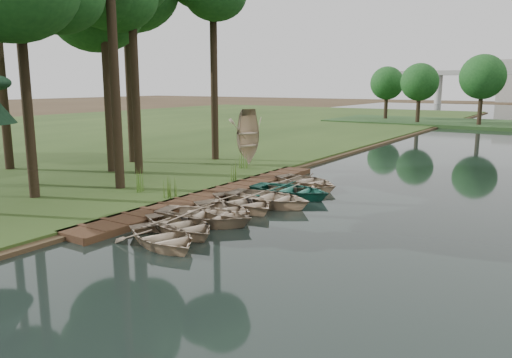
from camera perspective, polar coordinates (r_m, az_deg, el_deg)
The scene contains 17 objects.
ground at distance 22.30m, azimuth -1.27°, elevation -2.69°, with size 300.00×300.00×0.00m, color #3D2F1D.
boardwalk at distance 23.18m, azimuth -4.55°, elevation -1.82°, with size 1.60×16.00×0.30m, color #3B2517.
far_trees at distance 68.34m, azimuth 27.15°, elevation 10.68°, with size 45.60×5.60×8.80m.
rowboat_0 at distance 16.52m, azimuth -10.61°, elevation -6.29°, with size 2.42×3.39×0.70m, color tan.
rowboat_1 at distance 17.75m, azimuth -8.63°, elevation -4.97°, with size 2.53×3.54×0.73m, color tan.
rowboat_2 at distance 18.80m, azimuth -5.91°, elevation -3.90°, with size 2.75×3.85×0.80m, color tan.
rowboat_3 at distance 19.48m, azimuth -3.70°, elevation -3.44°, with size 2.54×3.55×0.74m, color tan.
rowboat_4 at distance 20.88m, azimuth -1.45°, elevation -2.41°, with size 2.64×3.70×0.77m, color tan.
rowboat_5 at distance 21.47m, azimuth 1.40°, elevation -1.96°, with size 2.82×3.95×0.82m, color tan.
rowboat_6 at distance 23.05m, azimuth 3.94°, elevation -1.12°, with size 2.76×3.86×0.80m, color #276F5D.
rowboat_7 at distance 24.29m, azimuth 5.30°, elevation -0.67°, with size 2.33×3.26×0.67m, color tan.
rowboat_8 at distance 25.39m, azimuth 5.73°, elevation -0.08°, with size 2.62×3.67×0.76m, color tan.
stored_rowboat at distance 30.76m, azimuth -0.94°, elevation 2.31°, with size 2.44×3.42×0.71m, color tan.
reeds_0 at distance 22.12m, azimuth -9.92°, elevation -0.83°, with size 0.60×0.60×1.01m, color #3F661E.
reeds_1 at distance 23.71m, azimuth -13.33°, elevation -0.07°, with size 0.60×0.60×1.10m, color #3F661E.
reeds_2 at distance 25.81m, azimuth -2.62°, elevation 0.94°, with size 0.60×0.60×0.97m, color #3F661E.
reeds_3 at distance 29.46m, azimuth -1.41°, elevation 2.30°, with size 0.60×0.60×1.09m, color #3F661E.
Camera 1 is at (12.22, -17.91, 5.21)m, focal length 35.00 mm.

